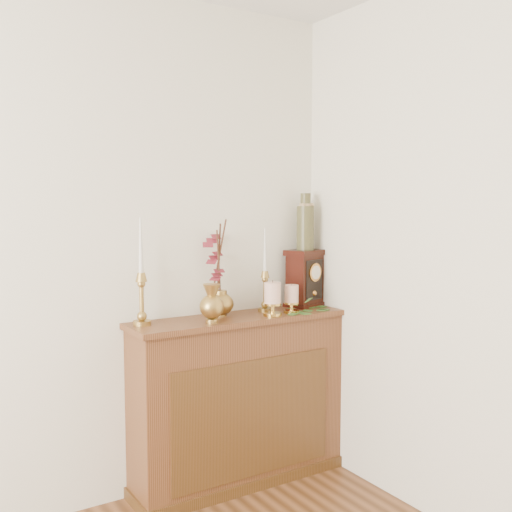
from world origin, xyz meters
TOP-DOWN VIEW (x-y plane):
  - room_walls at (0.00, 0.00)m, footprint 4.08×4.58m
  - console_shelf at (1.40, 2.10)m, footprint 1.24×0.34m
  - candlestick_left at (0.86, 2.14)m, footprint 0.09×0.09m
  - candlestick_center at (1.59, 2.13)m, footprint 0.08×0.08m
  - bud_vase at (1.18, 2.00)m, footprint 0.12×0.12m
  - ginger_jar at (1.30, 2.18)m, footprint 0.21×0.23m
  - pillar_candle_left at (1.55, 2.00)m, footprint 0.10×0.10m
  - pillar_candle_right at (1.69, 2.02)m, footprint 0.09×0.09m
  - ivy_garland at (1.85, 2.00)m, footprint 0.47×0.20m
  - mantel_clock at (1.89, 2.16)m, footprint 0.26×0.21m
  - ceramic_vase at (1.89, 2.16)m, footprint 0.10×0.10m

SIDE VIEW (x-z plane):
  - console_shelf at x=1.40m, z-range -0.03..0.90m
  - ivy_garland at x=1.85m, z-range 0.90..0.98m
  - pillar_candle_right at x=1.69m, z-range 0.93..1.10m
  - bud_vase at x=1.18m, z-range 0.93..1.13m
  - pillar_candle_left at x=1.55m, z-range 0.93..1.13m
  - candlestick_center at x=1.59m, z-range 0.85..1.32m
  - mantel_clock at x=1.89m, z-range 0.93..1.26m
  - candlestick_left at x=0.86m, z-range 0.84..1.38m
  - ginger_jar at x=1.30m, z-range 0.90..1.43m
  - ceramic_vase at x=1.89m, z-range 1.25..1.58m
  - room_walls at x=0.00m, z-range 0.36..3.00m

